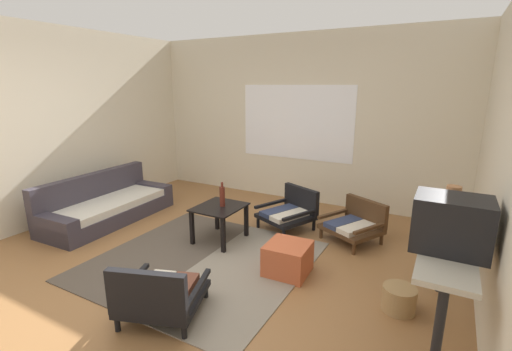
% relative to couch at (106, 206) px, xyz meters
% --- Properties ---
extents(ground_plane, '(7.80, 7.80, 0.00)m').
position_rel_couch_xyz_m(ground_plane, '(2.00, -0.78, -0.20)').
color(ground_plane, olive).
extents(far_wall_with_window, '(5.60, 0.13, 2.70)m').
position_rel_couch_xyz_m(far_wall_with_window, '(2.00, 2.28, 1.14)').
color(far_wall_with_window, beige).
rests_on(far_wall_with_window, ground).
extents(side_wall_left, '(0.12, 6.60, 2.70)m').
position_rel_couch_xyz_m(side_wall_left, '(-0.66, -0.48, 1.15)').
color(side_wall_left, beige).
rests_on(side_wall_left, ground).
extents(area_rug, '(2.22, 2.20, 0.01)m').
position_rel_couch_xyz_m(area_rug, '(1.97, -0.35, -0.20)').
color(area_rug, '#4C4238').
rests_on(area_rug, ground).
extents(couch, '(0.83, 1.91, 0.66)m').
position_rel_couch_xyz_m(couch, '(0.00, 0.00, 0.00)').
color(couch, '#38333D').
rests_on(couch, ground).
extents(coffee_table, '(0.54, 0.61, 0.45)m').
position_rel_couch_xyz_m(coffee_table, '(1.84, 0.20, 0.16)').
color(coffee_table, black).
rests_on(coffee_table, ground).
extents(armchair_by_window, '(0.81, 0.82, 0.54)m').
position_rel_couch_xyz_m(armchair_by_window, '(2.45, 1.00, 0.04)').
color(armchair_by_window, black).
rests_on(armchair_by_window, ground).
extents(armchair_striped_foreground, '(0.81, 0.81, 0.55)m').
position_rel_couch_xyz_m(armchair_striped_foreground, '(2.29, -1.33, 0.03)').
color(armchair_striped_foreground, black).
rests_on(armchair_striped_foreground, ground).
extents(armchair_corner, '(0.82, 0.80, 0.50)m').
position_rel_couch_xyz_m(armchair_corner, '(3.32, 1.03, 0.03)').
color(armchair_corner, '#472D19').
rests_on(armchair_corner, ground).
extents(ottoman_orange, '(0.45, 0.45, 0.32)m').
position_rel_couch_xyz_m(ottoman_orange, '(2.91, -0.12, -0.04)').
color(ottoman_orange, '#BC5633').
rests_on(ottoman_orange, ground).
extents(console_shelf, '(0.36, 1.41, 0.78)m').
position_rel_couch_xyz_m(console_shelf, '(4.31, -0.38, 0.48)').
color(console_shelf, '#B2AD9E').
rests_on(console_shelf, ground).
extents(crt_television, '(0.49, 0.37, 0.38)m').
position_rel_couch_xyz_m(crt_television, '(4.30, -0.54, 0.77)').
color(crt_television, black).
rests_on(crt_television, console_shelf).
extents(clay_vase, '(0.24, 0.24, 0.34)m').
position_rel_couch_xyz_m(clay_vase, '(4.31, -0.05, 0.70)').
color(clay_vase, '#A87047').
rests_on(clay_vase, console_shelf).
extents(glass_bottle, '(0.07, 0.07, 0.30)m').
position_rel_couch_xyz_m(glass_bottle, '(1.87, 0.23, 0.38)').
color(glass_bottle, '#5B2319').
rests_on(glass_bottle, coffee_table).
extents(wicker_basket, '(0.28, 0.28, 0.22)m').
position_rel_couch_xyz_m(wicker_basket, '(4.01, -0.24, -0.09)').
color(wicker_basket, '#9E7A4C').
rests_on(wicker_basket, ground).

